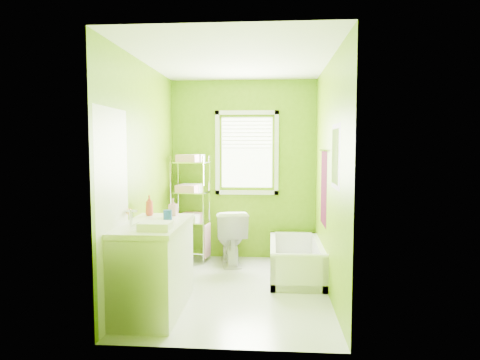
# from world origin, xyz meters

# --- Properties ---
(ground) EXTENTS (2.90, 2.90, 0.00)m
(ground) POSITION_xyz_m (0.00, 0.00, 0.00)
(ground) COLOR silver
(ground) RESTS_ON ground
(room_envelope) EXTENTS (2.14, 2.94, 2.62)m
(room_envelope) POSITION_xyz_m (0.00, 0.00, 1.55)
(room_envelope) COLOR #608F06
(room_envelope) RESTS_ON ground
(window) EXTENTS (0.92, 0.05, 1.22)m
(window) POSITION_xyz_m (0.05, 1.42, 1.61)
(window) COLOR white
(window) RESTS_ON ground
(door) EXTENTS (0.09, 0.80, 2.00)m
(door) POSITION_xyz_m (-1.04, -1.00, 1.00)
(door) COLOR white
(door) RESTS_ON ground
(right_wall_decor) EXTENTS (0.04, 1.48, 1.17)m
(right_wall_decor) POSITION_xyz_m (1.04, -0.02, 1.32)
(right_wall_decor) COLOR #40071A
(right_wall_decor) RESTS_ON ground
(bathtub) EXTENTS (0.65, 1.39, 0.45)m
(bathtub) POSITION_xyz_m (0.73, 0.58, 0.14)
(bathtub) COLOR white
(bathtub) RESTS_ON ground
(toilet) EXTENTS (0.57, 0.83, 0.77)m
(toilet) POSITION_xyz_m (-0.16, 1.08, 0.39)
(toilet) COLOR white
(toilet) RESTS_ON ground
(vanity) EXTENTS (0.61, 1.19, 1.12)m
(vanity) POSITION_xyz_m (-0.76, -0.68, 0.47)
(vanity) COLOR white
(vanity) RESTS_ON ground
(wire_shelf_unit) EXTENTS (0.55, 0.45, 1.53)m
(wire_shelf_unit) POSITION_xyz_m (-0.73, 1.19, 0.93)
(wire_shelf_unit) COLOR silver
(wire_shelf_unit) RESTS_ON ground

